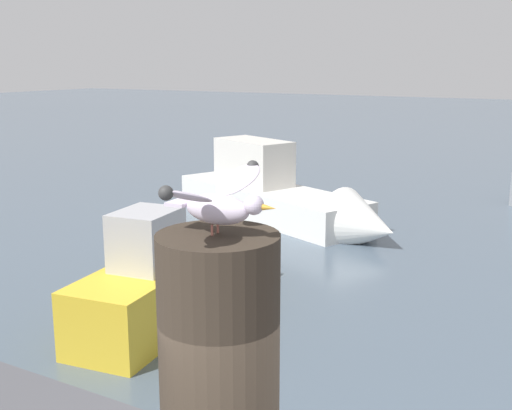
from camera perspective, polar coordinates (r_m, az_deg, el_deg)
The scene contains 4 objects.
mooring_post at distance 2.31m, azimuth -3.22°, elevation -16.37°, with size 0.41×0.41×1.14m, color #382D23.
seagull at distance 2.07m, azimuth -3.36°, elevation 0.39°, with size 0.39×0.58×0.21m.
boat_white at distance 13.65m, azimuth 2.81°, elevation 0.53°, with size 6.04×3.49×1.93m.
boat_yellow at distance 8.91m, azimuth -6.95°, elevation -6.09°, with size 1.46×4.10×1.56m.
Camera 1 is at (0.01, -2.23, 3.35)m, focal length 45.17 mm.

